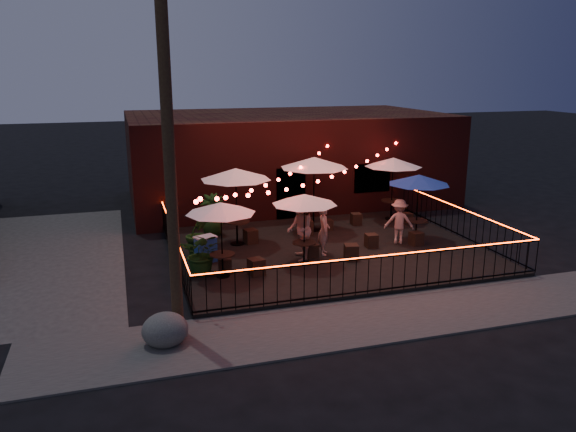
% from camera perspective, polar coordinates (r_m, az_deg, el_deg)
% --- Properties ---
extents(ground, '(110.00, 110.00, 0.00)m').
position_cam_1_polar(ground, '(17.09, 6.33, -5.72)').
color(ground, black).
rests_on(ground, ground).
extents(patio, '(10.00, 8.00, 0.15)m').
position_cam_1_polar(patio, '(18.81, 3.94, -3.49)').
color(patio, black).
rests_on(patio, ground).
extents(sidewalk, '(18.00, 2.50, 0.05)m').
position_cam_1_polar(sidewalk, '(14.38, 11.51, -9.87)').
color(sidewalk, '#3C3A37').
rests_on(sidewalk, ground).
extents(brick_building, '(14.00, 8.00, 4.00)m').
position_cam_1_polar(brick_building, '(26.06, -0.20, 6.01)').
color(brick_building, '#37110F').
rests_on(brick_building, ground).
extents(utility_pole, '(0.26, 0.26, 8.00)m').
position_cam_1_polar(utility_pole, '(12.27, -11.94, 5.31)').
color(utility_pole, '#352015').
rests_on(utility_pole, ground).
extents(fence_front, '(10.00, 0.04, 1.04)m').
position_cam_1_polar(fence_front, '(15.16, 9.39, -5.85)').
color(fence_front, black).
rests_on(fence_front, patio).
extents(fence_left, '(0.04, 8.00, 1.04)m').
position_cam_1_polar(fence_left, '(17.54, -11.50, -3.09)').
color(fence_left, black).
rests_on(fence_left, patio).
extents(fence_right, '(0.04, 8.00, 1.04)m').
position_cam_1_polar(fence_right, '(20.90, 16.89, -0.56)').
color(fence_right, black).
rests_on(fence_right, patio).
extents(festoon_lights, '(10.02, 8.72, 1.32)m').
position_cam_1_polar(festoon_lights, '(17.58, 1.35, 3.49)').
color(festoon_lights, red).
rests_on(festoon_lights, ground).
extents(cafe_table_0, '(2.03, 2.03, 2.19)m').
position_cam_1_polar(cafe_table_0, '(15.77, -6.84, 0.71)').
color(cafe_table_0, black).
rests_on(cafe_table_0, patio).
extents(cafe_table_1, '(3.14, 3.14, 2.62)m').
position_cam_1_polar(cafe_table_1, '(18.67, -5.34, 4.17)').
color(cafe_table_1, black).
rests_on(cafe_table_1, patio).
extents(cafe_table_2, '(2.47, 2.47, 2.18)m').
position_cam_1_polar(cafe_table_2, '(16.76, 1.68, 1.61)').
color(cafe_table_2, black).
rests_on(cafe_table_2, patio).
extents(cafe_table_3, '(2.95, 2.95, 2.73)m').
position_cam_1_polar(cafe_table_3, '(20.27, 2.68, 5.35)').
color(cafe_table_3, black).
rests_on(cafe_table_3, patio).
extents(cafe_table_4, '(2.24, 2.24, 2.32)m').
position_cam_1_polar(cafe_table_4, '(19.59, 13.16, 3.54)').
color(cafe_table_4, black).
rests_on(cafe_table_4, patio).
extents(cafe_table_5, '(2.95, 2.95, 2.46)m').
position_cam_1_polar(cafe_table_5, '(22.28, 10.66, 5.30)').
color(cafe_table_5, black).
rests_on(cafe_table_5, patio).
extents(bistro_chair_0, '(0.40, 0.40, 0.43)m').
position_cam_1_polar(bistro_chair_0, '(16.57, -6.42, -5.03)').
color(bistro_chair_0, black).
rests_on(bistro_chair_0, patio).
extents(bistro_chair_1, '(0.50, 0.50, 0.49)m').
position_cam_1_polar(bistro_chair_1, '(16.31, -3.24, -5.18)').
color(bistro_chair_1, black).
rests_on(bistro_chair_1, patio).
extents(bistro_chair_2, '(0.41, 0.41, 0.43)m').
position_cam_1_polar(bistro_chair_2, '(19.04, -9.07, -2.50)').
color(bistro_chair_2, black).
rests_on(bistro_chair_2, patio).
extents(bistro_chair_3, '(0.48, 0.48, 0.49)m').
position_cam_1_polar(bistro_chair_3, '(19.25, -3.82, -2.06)').
color(bistro_chair_3, black).
rests_on(bistro_chair_3, patio).
extents(bistro_chair_4, '(0.37, 0.37, 0.43)m').
position_cam_1_polar(bistro_chair_4, '(17.79, 2.45, -3.56)').
color(bistro_chair_4, black).
rests_on(bistro_chair_4, patio).
extents(bistro_chair_5, '(0.51, 0.51, 0.50)m').
position_cam_1_polar(bistro_chair_5, '(17.65, 6.43, -3.68)').
color(bistro_chair_5, black).
rests_on(bistro_chair_5, patio).
extents(bistro_chair_6, '(0.51, 0.51, 0.52)m').
position_cam_1_polar(bistro_chair_6, '(20.18, 1.92, -1.21)').
color(bistro_chair_6, black).
rests_on(bistro_chair_6, patio).
extents(bistro_chair_7, '(0.34, 0.34, 0.40)m').
position_cam_1_polar(bistro_chair_7, '(20.82, 4.04, -0.90)').
color(bistro_chair_7, black).
rests_on(bistro_chair_7, patio).
extents(bistro_chair_8, '(0.40, 0.40, 0.45)m').
position_cam_1_polar(bistro_chair_8, '(18.98, 8.47, -2.50)').
color(bistro_chair_8, black).
rests_on(bistro_chair_8, patio).
extents(bistro_chair_9, '(0.44, 0.44, 0.45)m').
position_cam_1_polar(bistro_chair_9, '(19.49, 12.89, -2.25)').
color(bistro_chair_9, black).
rests_on(bistro_chair_9, patio).
extents(bistro_chair_10, '(0.39, 0.39, 0.44)m').
position_cam_1_polar(bistro_chair_10, '(21.66, 6.93, -0.30)').
color(bistro_chair_10, black).
rests_on(bistro_chair_10, patio).
extents(bistro_chair_11, '(0.38, 0.38, 0.43)m').
position_cam_1_polar(bistro_chair_11, '(22.04, 11.99, -0.27)').
color(bistro_chair_11, black).
rests_on(bistro_chair_11, patio).
extents(patron_a, '(0.56, 0.67, 1.58)m').
position_cam_1_polar(patron_a, '(17.96, 3.66, -1.47)').
color(patron_a, tan).
rests_on(patron_a, patio).
extents(patron_b, '(0.93, 1.10, 1.98)m').
position_cam_1_polar(patron_b, '(17.34, 1.20, -1.35)').
color(patron_b, '#D7A889').
rests_on(patron_b, patio).
extents(patron_c, '(1.14, 0.93, 1.53)m').
position_cam_1_polar(patron_c, '(19.44, 11.22, -0.55)').
color(patron_c, '#DDA794').
rests_on(patron_c, patio).
extents(potted_shrub_a, '(1.44, 1.35, 1.30)m').
position_cam_1_polar(potted_shrub_a, '(16.37, -8.68, -3.75)').
color(potted_shrub_a, '#163C13').
rests_on(potted_shrub_a, patio).
extents(potted_shrub_b, '(0.89, 0.76, 1.49)m').
position_cam_1_polar(potted_shrub_b, '(18.06, -9.10, -1.69)').
color(potted_shrub_b, '#103410').
rests_on(potted_shrub_b, patio).
extents(potted_shrub_c, '(1.01, 1.01, 1.49)m').
position_cam_1_polar(potted_shrub_c, '(20.20, -7.74, 0.11)').
color(potted_shrub_c, '#123410').
rests_on(potted_shrub_c, patio).
extents(cooler, '(0.75, 0.65, 0.83)m').
position_cam_1_polar(cooler, '(17.49, -8.36, -3.33)').
color(cooler, '#1C4AA9').
rests_on(cooler, patio).
extents(boulder, '(1.17, 1.08, 0.75)m').
position_cam_1_polar(boulder, '(12.87, -12.38, -11.25)').
color(boulder, '#4F4F49').
rests_on(boulder, ground).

